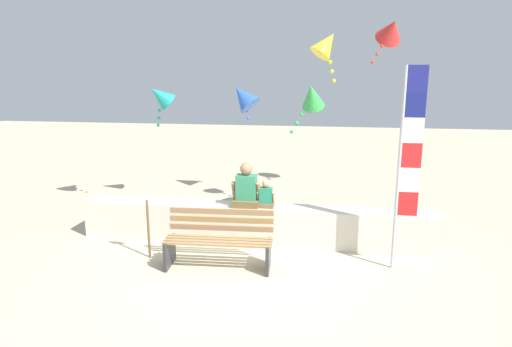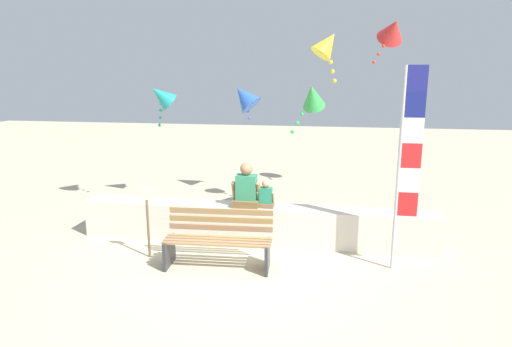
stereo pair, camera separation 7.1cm
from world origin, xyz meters
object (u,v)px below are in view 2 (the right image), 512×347
at_px(person_child, 266,197).
at_px(kite_green, 312,97).
at_px(person_adult, 246,189).
at_px(park_bench, 219,240).
at_px(kite_red, 393,30).
at_px(kite_teal, 161,96).
at_px(kite_yellow, 327,44).
at_px(sign_post, 148,217).
at_px(kite_blue, 244,97).
at_px(flag_banner, 406,156).

bearing_deg(person_child, kite_green, 62.02).
bearing_deg(person_adult, park_bench, -102.70).
xyz_separation_m(kite_red, kite_teal, (-5.17, -1.22, -1.47)).
relative_size(kite_teal, kite_yellow, 1.00).
relative_size(person_child, sign_post, 0.42).
xyz_separation_m(park_bench, kite_green, (1.31, 2.44, 2.15)).
height_order(person_adult, kite_red, kite_red).
height_order(kite_red, sign_post, kite_red).
bearing_deg(kite_yellow, kite_green, -119.29).
xyz_separation_m(person_adult, sign_post, (-1.47, -0.96, -0.28)).
relative_size(person_child, kite_blue, 0.51).
bearing_deg(kite_blue, park_bench, -84.64).
xyz_separation_m(kite_blue, sign_post, (-0.84, -4.05, -1.76)).
bearing_deg(kite_blue, sign_post, -101.65).
relative_size(kite_yellow, sign_post, 0.93).
height_order(person_child, sign_post, sign_post).
bearing_deg(person_adult, kite_green, 51.68).
bearing_deg(kite_blue, kite_teal, -153.98).
relative_size(kite_red, sign_post, 0.98).
relative_size(flag_banner, sign_post, 2.66).
bearing_deg(kite_green, person_child, -117.98).
bearing_deg(park_bench, sign_post, 174.11).
bearing_deg(kite_yellow, flag_banner, -63.74).
bearing_deg(kite_teal, sign_post, -73.71).
relative_size(flag_banner, kite_teal, 2.85).
xyz_separation_m(kite_red, sign_post, (-4.24, -4.41, -3.28)).
distance_m(park_bench, flag_banner, 3.16).
bearing_deg(person_child, park_bench, -118.69).
xyz_separation_m(person_child, kite_teal, (-2.75, 2.23, 1.64)).
height_order(person_adult, kite_teal, kite_teal).
height_order(person_child, flag_banner, flag_banner).
bearing_deg(park_bench, kite_yellow, 61.54).
relative_size(person_adult, sign_post, 0.68).
xyz_separation_m(person_adult, kite_blue, (-0.64, 3.09, 1.48)).
height_order(person_adult, flag_banner, flag_banner).
bearing_deg(flag_banner, kite_yellow, 116.26).
bearing_deg(person_child, kite_blue, 107.70).
height_order(flag_banner, sign_post, flag_banner).
bearing_deg(kite_red, sign_post, -133.84).
bearing_deg(kite_yellow, kite_teal, 173.38).
distance_m(person_child, kite_teal, 3.90).
bearing_deg(kite_teal, flag_banner, -30.81).
distance_m(park_bench, person_adult, 1.25).
xyz_separation_m(park_bench, sign_post, (-1.23, 0.13, 0.28)).
relative_size(park_bench, kite_green, 1.59).
bearing_deg(kite_teal, kite_blue, 26.02).
distance_m(kite_green, kite_blue, 2.44).
bearing_deg(flag_banner, kite_green, 125.73).
bearing_deg(kite_green, flag_banner, -54.27).
bearing_deg(kite_red, person_adult, -128.68).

